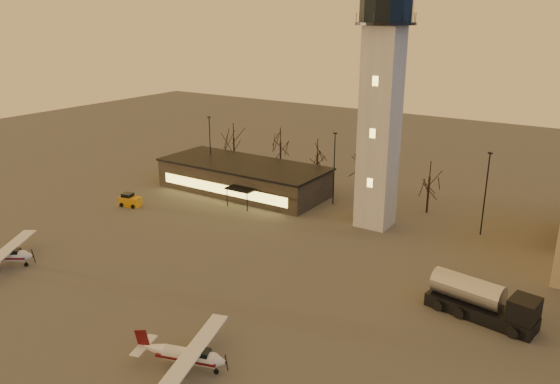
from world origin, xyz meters
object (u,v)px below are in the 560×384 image
object	(u,v)px
cessna_front	(192,359)
fuel_truck	(481,303)
terminal	(243,177)
cessna_rear	(6,258)
service_cart	(130,201)
control_tower	(382,94)

from	to	relation	value
cessna_front	fuel_truck	size ratio (longest dim) A/B	1.02
terminal	cessna_rear	bearing A→B (deg)	-98.70
fuel_truck	service_cart	size ratio (longest dim) A/B	3.12
control_tower	fuel_truck	xyz separation A→B (m)	(16.75, -15.41, -14.97)
terminal	service_cart	size ratio (longest dim) A/B	8.29
terminal	cessna_front	size ratio (longest dim) A/B	2.61
control_tower	service_cart	size ratio (longest dim) A/B	10.63
terminal	fuel_truck	distance (m)	42.48
control_tower	cessna_rear	world-z (taller)	control_tower
cessna_rear	service_cart	distance (m)	20.62
control_tower	service_cart	bearing A→B (deg)	-158.84
control_tower	terminal	distance (m)	26.24
service_cart	terminal	bearing A→B (deg)	45.26
control_tower	fuel_truck	world-z (taller)	control_tower
terminal	service_cart	bearing A→B (deg)	-122.84
cessna_rear	service_cart	size ratio (longest dim) A/B	3.11
cessna_rear	fuel_truck	bearing A→B (deg)	-11.54
terminal	cessna_rear	distance (m)	34.67
control_tower	cessna_front	bearing A→B (deg)	-88.59
control_tower	cessna_rear	bearing A→B (deg)	-130.16
fuel_truck	cessna_front	bearing A→B (deg)	-121.10
control_tower	fuel_truck	size ratio (longest dim) A/B	3.41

